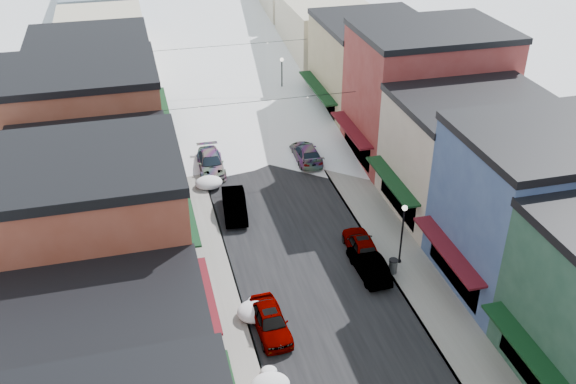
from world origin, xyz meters
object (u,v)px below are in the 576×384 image
car_silver_sedan (271,321)px  streetlamp_near (403,227)px  car_dark_hatch (235,205)px  car_green_sedan (369,264)px  trash_can (393,266)px

car_silver_sedan → streetlamp_near: streetlamp_near is taller
car_silver_sedan → streetlamp_near: 11.03m
streetlamp_near → car_dark_hatch: bearing=137.3°
car_silver_sedan → car_dark_hatch: car_dark_hatch is taller
car_green_sedan → streetlamp_near: (2.39, 0.53, 2.23)m
streetlamp_near → car_green_sedan: bearing=-167.4°
car_green_sedan → car_silver_sedan: bearing=24.8°
car_silver_sedan → car_dark_hatch: 13.21m
car_green_sedan → trash_can: 1.58m
car_dark_hatch → car_green_sedan: bearing=-46.9°
car_silver_sedan → streetlamp_near: bearing=20.7°
car_dark_hatch → streetlamp_near: (9.66, -8.93, 2.17)m
car_dark_hatch → car_green_sedan: 11.94m
car_green_sedan → streetlamp_near: 3.31m
car_silver_sedan → trash_can: bearing=17.3°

